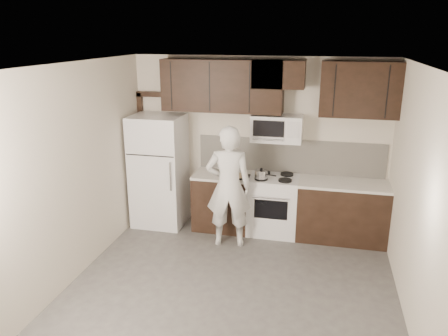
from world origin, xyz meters
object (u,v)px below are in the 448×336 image
(stove, at_px, (273,205))
(person, at_px, (229,187))
(microwave, at_px, (277,128))
(refrigerator, at_px, (159,171))

(stove, height_order, person, person)
(stove, relative_size, person, 0.52)
(stove, height_order, microwave, microwave)
(microwave, height_order, person, microwave)
(microwave, relative_size, person, 0.42)
(refrigerator, bearing_deg, stove, 1.51)
(microwave, height_order, refrigerator, microwave)
(stove, relative_size, refrigerator, 0.52)
(microwave, distance_m, person, 1.17)
(person, bearing_deg, refrigerator, -30.60)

